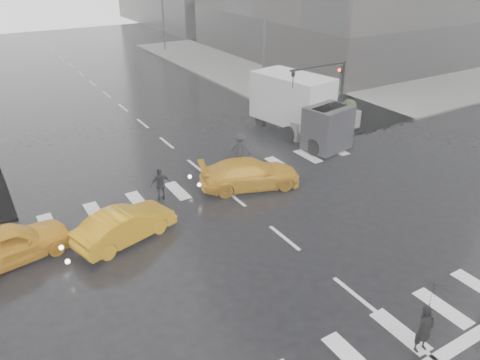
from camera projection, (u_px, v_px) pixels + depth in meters
ground at (284, 238)px, 18.92m from camera, size 120.00×120.00×0.00m
sidewalk_ne at (346, 79)px, 41.31m from camera, size 35.00×35.00×0.15m
road_markings at (284, 238)px, 18.92m from camera, size 18.00×48.00×0.01m
traffic_signal_pole at (330, 85)px, 27.78m from camera, size 4.45×0.42×4.50m
street_lamp_near at (263, 29)px, 35.51m from camera, size 2.15×0.22×9.00m
street_lamp_far at (161, 4)px, 50.80m from camera, size 2.15×0.22×9.00m
planter_west at (299, 125)px, 28.00m from camera, size 1.10×1.10×1.80m
planter_mid at (325, 119)px, 28.92m from camera, size 1.10×1.10×1.80m
planter_east at (349, 114)px, 29.85m from camera, size 1.10×1.10×1.80m
pedestrian_black at (430, 306)px, 12.96m from camera, size 1.08×1.09×2.43m
pedestrian_far_a at (161, 184)px, 21.43m from camera, size 0.98×0.63×1.62m
pedestrian_far_b at (240, 148)px, 25.11m from camera, size 1.22×1.20×1.71m
taxi_front at (8, 244)px, 17.18m from camera, size 4.65×2.50×1.50m
taxi_mid at (125, 225)px, 18.51m from camera, size 4.39×2.55×1.37m
taxi_rear at (250, 174)px, 22.64m from camera, size 4.72×3.21×1.42m
box_truck at (301, 106)px, 28.19m from camera, size 2.57×6.85×3.64m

